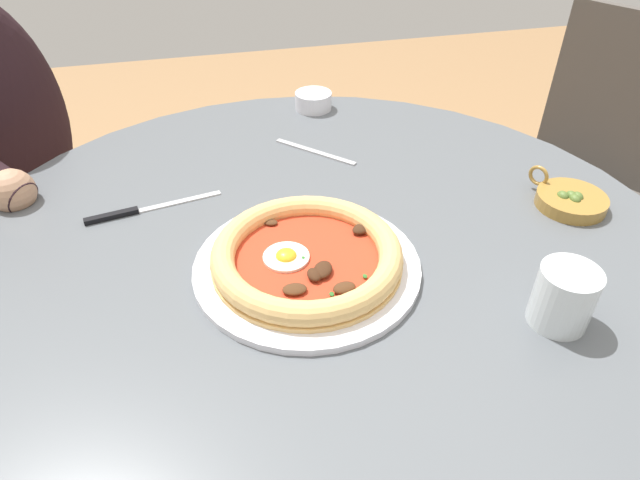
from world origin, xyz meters
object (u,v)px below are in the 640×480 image
Objects in this scene: olive_pan at (570,200)px; fork_utensil at (315,152)px; ramekin_capers at (313,100)px; water_glass at (563,300)px; cafe_chair_spare_near at (585,163)px; steak_knife at (134,211)px; pizza_on_plate at (307,258)px; diner_person at (13,214)px; dining_table at (316,323)px.

fork_utensil is at bearing -127.04° from olive_pan.
water_glass is at bearing 12.58° from ramekin_capers.
water_glass reaches higher than fork_utensil.
steak_knife is at bearing -74.46° from cafe_chair_spare_near.
cafe_chair_spare_near is (-0.48, 0.83, -0.24)m from pizza_on_plate.
diner_person is at bearing -136.95° from pizza_on_plate.
diner_person is (-0.26, -0.62, -0.21)m from fork_utensil.
ramekin_capers is 0.19m from fork_utensil.
pizza_on_plate is at bearing -121.13° from water_glass.
steak_knife is 0.46m from ramekin_capers.
fork_utensil reaches higher than dining_table.
pizza_on_plate is 0.30m from steak_knife.
cafe_chair_spare_near is at bearing 139.06° from water_glass.
diner_person is (-0.57, -0.54, -0.23)m from pizza_on_plate.
olive_pan reaches higher than ramekin_capers.
pizza_on_plate is at bearing 50.19° from steak_knife.
steak_knife is 1.63× the size of fork_utensil.
water_glass is 0.89m from cafe_chair_spare_near.
ramekin_capers is 0.60× the size of olive_pan.
dining_table is 0.78m from diner_person.
steak_knife reaches higher than fork_utensil.
diner_person is (-0.08, -0.66, -0.23)m from ramekin_capers.
cafe_chair_spare_near is at bearing 119.36° from dining_table.
ramekin_capers is at bearing 130.48° from steak_knife.
fork_utensil is at bearing 166.93° from dining_table.
pizza_on_plate is at bearing 43.05° from diner_person.
diner_person reaches higher than fork_utensil.
olive_pan is (0.44, 0.30, -0.01)m from ramekin_capers.
ramekin_capers is 0.70m from diner_person.
water_glass reaches higher than dining_table.
diner_person reaches higher than dining_table.
pizza_on_plate is 3.94× the size of water_glass.
pizza_on_plate reaches higher than dining_table.
olive_pan is at bearing 34.56° from ramekin_capers.
steak_knife is (-0.19, -0.23, -0.02)m from pizza_on_plate.
olive_pan is (-0.21, 0.16, -0.02)m from water_glass.
steak_knife is at bearing -129.81° from pizza_on_plate.
olive_pan is at bearing 52.96° from fork_utensil.
water_glass reaches higher than steak_knife.
cafe_chair_spare_near reaches higher than pizza_on_plate.
diner_person is (-0.38, -0.31, -0.22)m from steak_knife.
ramekin_capers is (-0.30, 0.35, 0.02)m from steak_knife.
water_glass is at bearing 21.47° from fork_utensil.
cafe_chair_spare_near is (0.01, 0.71, -0.24)m from ramekin_capers.
cafe_chair_spare_near is (-0.65, 0.56, -0.26)m from water_glass.
olive_pan reaches higher than pizza_on_plate.
steak_knife reaches higher than dining_table.
olive_pan is 0.64m from cafe_chair_spare_near.
water_glass reaches higher than pizza_on_plate.
water_glass is (0.19, 0.25, 0.17)m from dining_table.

